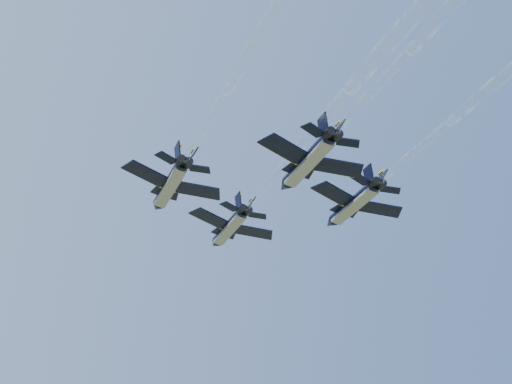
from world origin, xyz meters
TOP-DOWN VIEW (x-y plane):
  - jet_lead at (5.87, 12.82)m, footprint 11.40×15.68m
  - jet_left at (-8.74, 2.98)m, footprint 11.40×15.68m
  - jet_right at (13.24, -4.14)m, footprint 11.40×15.68m
  - jet_slot at (-0.09, -11.86)m, footprint 11.40×15.68m

SIDE VIEW (x-z plane):
  - jet_lead at x=5.87m, z-range 95.32..99.39m
  - jet_left at x=-8.74m, z-range 95.32..99.39m
  - jet_right at x=13.24m, z-range 95.32..99.39m
  - jet_slot at x=-0.09m, z-range 95.32..99.39m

